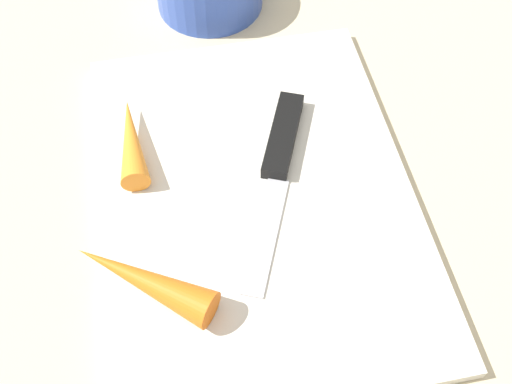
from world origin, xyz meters
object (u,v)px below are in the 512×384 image
object	(u,v)px
cutting_board	(256,196)
knife	(280,147)
carrot_long	(143,280)
carrot_short	(131,140)

from	to	relation	value
cutting_board	knife	bearing A→B (deg)	-37.34
knife	carrot_long	bearing A→B (deg)	-26.82
knife	carrot_short	distance (m)	0.13
carrot_long	carrot_short	xyz separation A→B (m)	(0.14, -0.00, -0.00)
knife	carrot_short	world-z (taller)	carrot_short
cutting_board	carrot_long	distance (m)	0.12
carrot_long	carrot_short	distance (m)	0.14
knife	carrot_short	size ratio (longest dim) A/B	2.09
cutting_board	carrot_long	size ratio (longest dim) A/B	3.14
knife	carrot_long	xyz separation A→B (m)	(-0.11, 0.13, 0.01)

